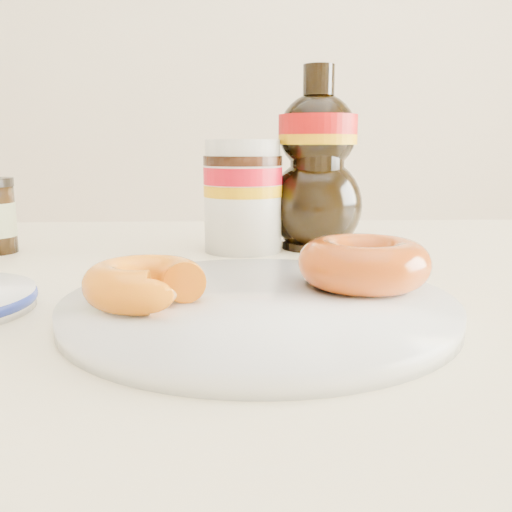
{
  "coord_description": "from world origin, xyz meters",
  "views": [
    {
      "loc": [
        0.02,
        -0.38,
        0.87
      ],
      "look_at": [
        0.04,
        0.07,
        0.79
      ],
      "focal_mm": 40.0,
      "sensor_mm": 36.0,
      "label": 1
    }
  ],
  "objects_px": {
    "plate": "(259,306)",
    "syrup_bottle": "(317,159)",
    "dining_table": "(206,380)",
    "nutella_jar": "(243,192)",
    "donut_whole": "(364,263)",
    "donut_bitten": "(145,283)"
  },
  "relations": [
    {
      "from": "plate",
      "to": "syrup_bottle",
      "type": "distance_m",
      "value": 0.31
    },
    {
      "from": "dining_table",
      "to": "nutella_jar",
      "type": "distance_m",
      "value": 0.24
    },
    {
      "from": "dining_table",
      "to": "syrup_bottle",
      "type": "distance_m",
      "value": 0.3
    },
    {
      "from": "donut_whole",
      "to": "nutella_jar",
      "type": "bearing_deg",
      "value": 111.09
    },
    {
      "from": "plate",
      "to": "donut_bitten",
      "type": "bearing_deg",
      "value": -170.32
    },
    {
      "from": "donut_whole",
      "to": "syrup_bottle",
      "type": "bearing_deg",
      "value": 90.3
    },
    {
      "from": "donut_whole",
      "to": "nutella_jar",
      "type": "distance_m",
      "value": 0.25
    },
    {
      "from": "dining_table",
      "to": "donut_bitten",
      "type": "distance_m",
      "value": 0.15
    },
    {
      "from": "donut_bitten",
      "to": "donut_whole",
      "type": "height_order",
      "value": "donut_whole"
    },
    {
      "from": "donut_bitten",
      "to": "plate",
      "type": "bearing_deg",
      "value": 7.57
    },
    {
      "from": "dining_table",
      "to": "donut_whole",
      "type": "distance_m",
      "value": 0.18
    },
    {
      "from": "plate",
      "to": "nutella_jar",
      "type": "bearing_deg",
      "value": 91.31
    },
    {
      "from": "dining_table",
      "to": "plate",
      "type": "height_order",
      "value": "plate"
    },
    {
      "from": "plate",
      "to": "donut_whole",
      "type": "height_order",
      "value": "donut_whole"
    },
    {
      "from": "dining_table",
      "to": "donut_whole",
      "type": "height_order",
      "value": "donut_whole"
    },
    {
      "from": "plate",
      "to": "donut_whole",
      "type": "relative_size",
      "value": 2.76
    },
    {
      "from": "nutella_jar",
      "to": "syrup_bottle",
      "type": "xyz_separation_m",
      "value": [
        0.09,
        0.01,
        0.04
      ]
    },
    {
      "from": "plate",
      "to": "dining_table",
      "type": "bearing_deg",
      "value": 118.79
    },
    {
      "from": "syrup_bottle",
      "to": "dining_table",
      "type": "bearing_deg",
      "value": -122.29
    },
    {
      "from": "donut_bitten",
      "to": "nutella_jar",
      "type": "xyz_separation_m",
      "value": [
        0.07,
        0.28,
        0.04
      ]
    },
    {
      "from": "dining_table",
      "to": "syrup_bottle",
      "type": "relative_size",
      "value": 6.55
    },
    {
      "from": "donut_bitten",
      "to": "syrup_bottle",
      "type": "bearing_deg",
      "value": 58.85
    }
  ]
}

